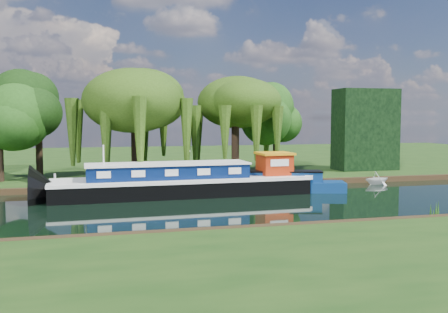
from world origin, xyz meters
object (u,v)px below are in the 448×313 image
object	(u,v)px
dutch_barge	(184,182)
white_cruiser	(377,184)
narrowboat	(267,183)
red_dinghy	(72,196)

from	to	relation	value
dutch_barge	white_cruiser	bearing A→B (deg)	4.66
narrowboat	white_cruiser	bearing A→B (deg)	24.36
dutch_barge	narrowboat	distance (m)	6.42
dutch_barge	narrowboat	bearing A→B (deg)	1.16
narrowboat	white_cruiser	size ratio (longest dim) A/B	5.20
red_dinghy	white_cruiser	distance (m)	24.70
dutch_barge	red_dinghy	size ratio (longest dim) A/B	6.90
dutch_barge	narrowboat	xyz separation A→B (m)	(6.40, 0.31, -0.35)
narrowboat	red_dinghy	xyz separation A→B (m)	(-14.33, 1.34, -0.61)
dutch_barge	white_cruiser	xyz separation A→B (m)	(16.77, 1.83, -0.97)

